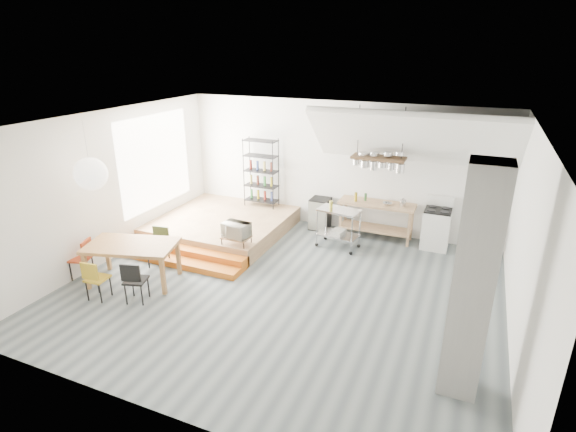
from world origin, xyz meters
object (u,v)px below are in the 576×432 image
at_px(dining_table, 132,248).
at_px(rolling_cart, 339,223).
at_px(mini_fridge, 320,214).
at_px(stove, 436,228).

bearing_deg(dining_table, rolling_cart, 28.50).
height_order(dining_table, mini_fridge, dining_table).
xyz_separation_m(stove, mini_fridge, (-2.84, 0.04, -0.08)).
bearing_deg(rolling_cart, stove, 31.44).
height_order(stove, dining_table, stove).
xyz_separation_m(rolling_cart, mini_fridge, (-0.77, 0.92, -0.20)).
distance_m(stove, dining_table, 6.67).
relative_size(rolling_cart, mini_fridge, 1.26).
distance_m(rolling_cart, mini_fridge, 1.22).
xyz_separation_m(stove, rolling_cart, (-2.08, -0.88, 0.12)).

